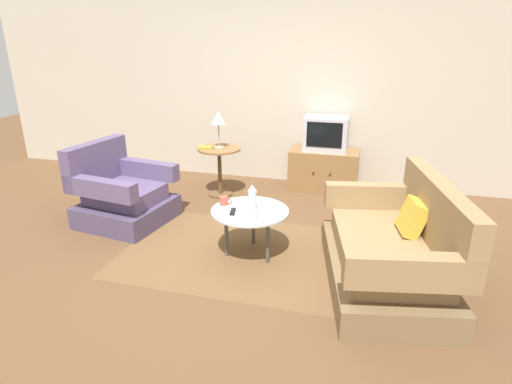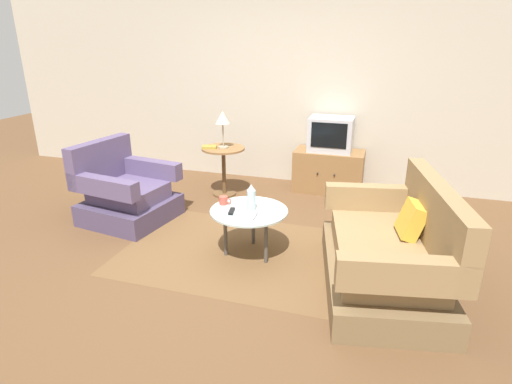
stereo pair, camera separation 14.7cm
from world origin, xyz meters
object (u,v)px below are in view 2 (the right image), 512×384
object	(u,v)px
armchair	(125,194)
book	(209,147)
vase	(251,198)
table_lamp	(223,119)
tv_stand	(328,171)
tv_remote_silver	(253,216)
television	(331,134)
coffee_table	(249,214)
side_table	(224,161)
tv_remote_dark	(232,211)
mug	(224,200)
couch	(390,255)

from	to	relation	value
armchair	book	bearing A→B (deg)	156.39
vase	table_lamp	bearing A→B (deg)	120.16
tv_stand	tv_remote_silver	size ratio (longest dim) A/B	5.37
television	book	world-z (taller)	television
coffee_table	tv_remote_silver	size ratio (longest dim) A/B	4.32
armchair	side_table	size ratio (longest dim) A/B	1.56
table_lamp	tv_remote_dark	distance (m)	1.76
coffee_table	side_table	size ratio (longest dim) A/B	1.14
television	book	distance (m)	1.59
tv_remote_dark	mug	bearing A→B (deg)	29.57
mug	table_lamp	bearing A→B (deg)	111.29
tv_stand	table_lamp	bearing A→B (deg)	-155.59
armchair	vase	size ratio (longest dim) A/B	3.96
tv_remote_dark	armchair	bearing A→B (deg)	60.32
coffee_table	book	bearing A→B (deg)	125.36
coffee_table	vase	xyz separation A→B (m)	(0.02, 0.00, 0.17)
couch	armchair	bearing A→B (deg)	67.33
vase	mug	bearing A→B (deg)	168.60
armchair	mug	bearing A→B (deg)	84.66
armchair	table_lamp	distance (m)	1.49
side_table	tv_remote_silver	xyz separation A→B (m)	(0.91, -1.61, 0.01)
armchair	book	world-z (taller)	armchair
armchair	tv_remote_silver	world-z (taller)	armchair
table_lamp	vase	bearing A→B (deg)	-59.84
tv_remote_silver	couch	bearing A→B (deg)	85.07
couch	coffee_table	size ratio (longest dim) A/B	2.30
armchair	television	world-z (taller)	television
vase	book	size ratio (longest dim) A/B	1.17
table_lamp	tv_remote_dark	world-z (taller)	table_lamp
couch	side_table	world-z (taller)	couch
book	vase	bearing A→B (deg)	-70.82
table_lamp	tv_stand	bearing A→B (deg)	24.41
table_lamp	couch	bearing A→B (deg)	-38.06
couch	side_table	xyz separation A→B (m)	(-2.10, 1.66, 0.16)
coffee_table	side_table	distance (m)	1.67
couch	television	world-z (taller)	television
coffee_table	table_lamp	bearing A→B (deg)	119.44
armchair	side_table	world-z (taller)	armchair
mug	tv_remote_dark	bearing A→B (deg)	-49.28
couch	book	xyz separation A→B (m)	(-2.27, 1.59, 0.35)
television	tv_remote_silver	distance (m)	2.24
armchair	television	bearing A→B (deg)	136.90
coffee_table	vase	size ratio (longest dim) A/B	2.89
armchair	coffee_table	size ratio (longest dim) A/B	1.37
coffee_table	television	xyz separation A→B (m)	(0.47, 2.03, 0.36)
side_table	television	size ratio (longest dim) A/B	1.14
armchair	tv_remote_dark	distance (m)	1.56
mug	vase	bearing A→B (deg)	-11.40
armchair	table_lamp	bearing A→B (deg)	151.26
armchair	tv_remote_dark	bearing A→B (deg)	80.04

